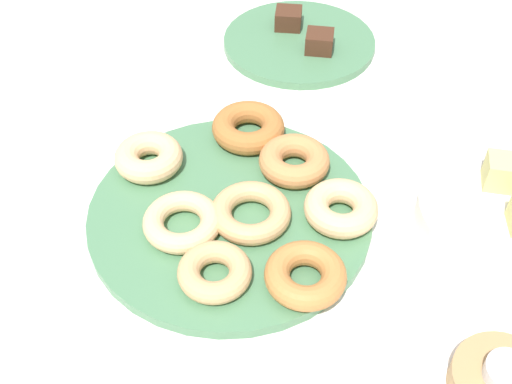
% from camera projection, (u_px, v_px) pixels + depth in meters
% --- Properties ---
extents(ground_plane, '(2.40, 2.40, 0.00)m').
position_uv_depth(ground_plane, '(230.00, 217.00, 0.74)').
color(ground_plane, white).
extents(donut_plate, '(0.33, 0.33, 0.01)m').
position_uv_depth(donut_plate, '(230.00, 213.00, 0.74)').
color(donut_plate, '#4C7F56').
rests_on(donut_plate, ground_plane).
extents(donut_0, '(0.10, 0.10, 0.02)m').
position_uv_depth(donut_0, '(182.00, 222.00, 0.70)').
color(donut_0, '#EABC84').
rests_on(donut_0, donut_plate).
extents(donut_1, '(0.10, 0.10, 0.02)m').
position_uv_depth(donut_1, '(251.00, 212.00, 0.71)').
color(donut_1, tan).
rests_on(donut_1, donut_plate).
extents(donut_2, '(0.10, 0.10, 0.03)m').
position_uv_depth(donut_2, '(294.00, 161.00, 0.77)').
color(donut_2, '#C6844C').
rests_on(donut_2, donut_plate).
extents(donut_3, '(0.09, 0.09, 0.03)m').
position_uv_depth(donut_3, '(248.00, 127.00, 0.81)').
color(donut_3, '#AD6B33').
rests_on(donut_3, donut_plate).
extents(donut_4, '(0.11, 0.11, 0.03)m').
position_uv_depth(donut_4, '(149.00, 157.00, 0.77)').
color(donut_4, '#EABC84').
rests_on(donut_4, donut_plate).
extents(donut_5, '(0.12, 0.12, 0.03)m').
position_uv_depth(donut_5, '(305.00, 275.00, 0.65)').
color(donut_5, '#BC7A3D').
rests_on(donut_5, donut_plate).
extents(donut_6, '(0.11, 0.11, 0.03)m').
position_uv_depth(donut_6, '(341.00, 208.00, 0.71)').
color(donut_6, '#EABC84').
rests_on(donut_6, donut_plate).
extents(donut_7, '(0.10, 0.10, 0.02)m').
position_uv_depth(donut_7, '(215.00, 272.00, 0.65)').
color(donut_7, tan).
rests_on(donut_7, donut_plate).
extents(cake_plate, '(0.23, 0.23, 0.01)m').
position_uv_depth(cake_plate, '(299.00, 42.00, 0.99)').
color(cake_plate, '#4C7F56').
rests_on(cake_plate, ground_plane).
extents(brownie_near, '(0.04, 0.04, 0.03)m').
position_uv_depth(brownie_near, '(288.00, 18.00, 1.00)').
color(brownie_near, '#472819').
rests_on(brownie_near, cake_plate).
extents(brownie_far, '(0.04, 0.04, 0.03)m').
position_uv_depth(brownie_far, '(319.00, 41.00, 0.95)').
color(brownie_far, '#472819').
rests_on(brownie_far, cake_plate).
extents(candle_holder, '(0.09, 0.09, 0.03)m').
position_uv_depth(candle_holder, '(502.00, 384.00, 0.58)').
color(candle_holder, tan).
rests_on(candle_holder, ground_plane).
extents(tealight, '(0.04, 0.04, 0.01)m').
position_uv_depth(tealight, '(509.00, 373.00, 0.56)').
color(tealight, silver).
rests_on(tealight, candle_holder).
extents(fruit_bowl, '(0.19, 0.19, 0.03)m').
position_uv_depth(fruit_bowl, '(500.00, 213.00, 0.72)').
color(fruit_bowl, silver).
rests_on(fruit_bowl, ground_plane).
extents(melon_chunk_left, '(0.04, 0.04, 0.04)m').
position_uv_depth(melon_chunk_left, '(502.00, 172.00, 0.72)').
color(melon_chunk_left, '#DBD67A').
rests_on(melon_chunk_left, fruit_bowl).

